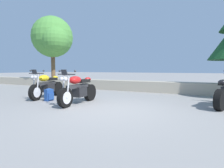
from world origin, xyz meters
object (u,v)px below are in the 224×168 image
Objects in this scene: rider_backpack at (49,94)px; motorcycle_yellow_near_left at (47,86)px; motorcycle_red_centre at (78,90)px; leafy_tree_far_left at (53,38)px.

motorcycle_yellow_near_left is at bearing 141.81° from rider_backpack.
motorcycle_red_centre is 7.80m from leafy_tree_far_left.
motorcycle_red_centre is at bearing 0.98° from rider_backpack.
motorcycle_red_centre is at bearing -13.41° from motorcycle_yellow_near_left.
motorcycle_red_centre is 0.48× the size of leafy_tree_far_left.
leafy_tree_far_left is (-4.28, 4.58, 3.14)m from rider_backpack.
motorcycle_yellow_near_left is 2.03m from motorcycle_red_centre.
leafy_tree_far_left is at bearing 133.08° from rider_backpack.
rider_backpack is 0.11× the size of leafy_tree_far_left.
leafy_tree_far_left is at bearing 131.81° from motorcycle_yellow_near_left.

